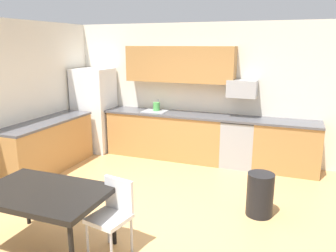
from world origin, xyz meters
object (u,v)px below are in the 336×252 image
object	(u,v)px
oven_range	(238,143)
trash_bin	(260,195)
microwave	(242,89)
dining_table	(43,196)
chair_near_table	(113,211)
kettle	(156,107)
refrigerator	(95,110)

from	to	relation	value
oven_range	trash_bin	size ratio (longest dim) A/B	1.52
oven_range	microwave	size ratio (longest dim) A/B	1.69
dining_table	chair_near_table	bearing A→B (deg)	19.38
dining_table	kettle	bearing A→B (deg)	92.47
microwave	trash_bin	world-z (taller)	microwave
oven_range	trash_bin	xyz separation A→B (m)	(0.59, -1.84, -0.16)
chair_near_table	kettle	bearing A→B (deg)	104.67
microwave	kettle	distance (m)	1.78
dining_table	trash_bin	xyz separation A→B (m)	(2.16, 1.70, -0.38)
microwave	chair_near_table	world-z (taller)	microwave
trash_bin	kettle	size ratio (longest dim) A/B	3.00
oven_range	microwave	bearing A→B (deg)	90.00
dining_table	chair_near_table	distance (m)	0.78
refrigerator	kettle	bearing A→B (deg)	5.26
microwave	dining_table	bearing A→B (deg)	-113.24
microwave	kettle	bearing A→B (deg)	-178.33
chair_near_table	kettle	size ratio (longest dim) A/B	4.25
microwave	kettle	world-z (taller)	microwave
refrigerator	trash_bin	world-z (taller)	refrigerator
refrigerator	kettle	world-z (taller)	refrigerator
trash_bin	oven_range	bearing A→B (deg)	107.87
refrigerator	microwave	bearing A→B (deg)	3.29
kettle	trash_bin	bearing A→B (deg)	-39.31
microwave	kettle	size ratio (longest dim) A/B	2.70
chair_near_table	trash_bin	size ratio (longest dim) A/B	1.42
oven_range	kettle	distance (m)	1.81
oven_range	refrigerator	bearing A→B (deg)	-178.54
trash_bin	dining_table	bearing A→B (deg)	-141.81
refrigerator	oven_range	xyz separation A→B (m)	(3.13, 0.08, -0.44)
refrigerator	dining_table	world-z (taller)	refrigerator
oven_range	chair_near_table	distance (m)	3.39
chair_near_table	trash_bin	bearing A→B (deg)	45.12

